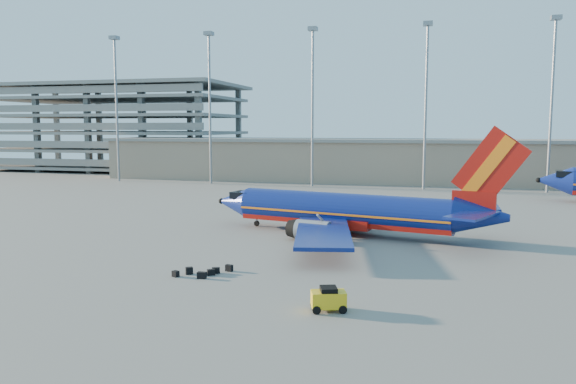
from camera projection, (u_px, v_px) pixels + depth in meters
The scene contains 7 objects.
ground at pixel (264, 232), 57.98m from camera, with size 220.00×220.00×0.00m, color slate.
terminal_building at pixel (399, 160), 110.67m from camera, with size 122.00×16.00×8.50m.
parking_garage at pixel (118, 124), 143.46m from camera, with size 62.00×32.00×21.40m.
light_mast_row at pixel (368, 89), 98.89m from camera, with size 101.60×1.60×28.65m.
aircraft_main at pixel (350, 212), 56.40m from camera, with size 31.92×30.37×10.94m.
baggage_tug at pixel (329, 299), 33.00m from camera, with size 2.31×1.81×1.46m.
luggage_pile at pixel (204, 272), 41.16m from camera, with size 3.80×2.94×0.53m.
Camera 1 is at (16.91, -54.62, 10.79)m, focal length 35.00 mm.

